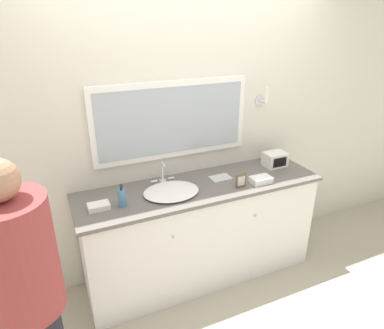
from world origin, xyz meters
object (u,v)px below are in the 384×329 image
(picture_frame, at_px, (241,181))
(person, at_px, (19,271))
(sink_basin, at_px, (171,191))
(appliance_box, at_px, (275,159))
(soap_bottle, at_px, (122,197))

(picture_frame, bearing_deg, person, -162.95)
(sink_basin, relative_size, appliance_box, 2.21)
(soap_bottle, relative_size, person, 0.11)
(sink_basin, relative_size, picture_frame, 3.88)
(appliance_box, xyz_separation_m, person, (-2.11, -0.73, 0.03))
(sink_basin, xyz_separation_m, person, (-1.05, -0.63, 0.07))
(appliance_box, height_order, person, person)
(appliance_box, distance_m, picture_frame, 0.56)
(soap_bottle, relative_size, picture_frame, 1.54)
(sink_basin, xyz_separation_m, picture_frame, (0.55, -0.14, 0.04))
(sink_basin, bearing_deg, soap_bottle, -173.50)
(appliance_box, bearing_deg, sink_basin, -174.45)
(soap_bottle, distance_m, appliance_box, 1.46)
(appliance_box, relative_size, picture_frame, 1.75)
(person, bearing_deg, soap_bottle, 41.53)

